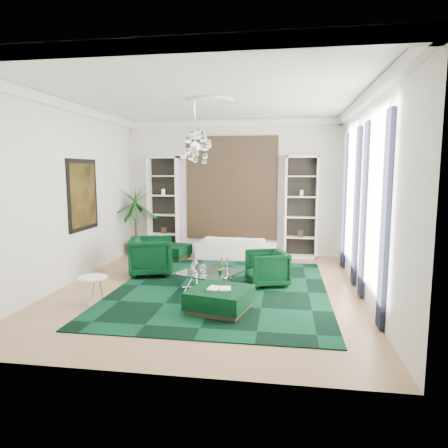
% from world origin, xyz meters
% --- Properties ---
extents(floor, '(6.00, 7.00, 0.02)m').
position_xyz_m(floor, '(0.00, 0.00, -0.01)').
color(floor, '#A57F57').
rests_on(floor, ground).
extents(ceiling, '(6.00, 7.00, 0.02)m').
position_xyz_m(ceiling, '(0.00, 0.00, 3.81)').
color(ceiling, white).
rests_on(ceiling, ground).
extents(wall_back, '(6.00, 0.02, 3.80)m').
position_xyz_m(wall_back, '(0.00, 3.51, 1.90)').
color(wall_back, silver).
rests_on(wall_back, ground).
extents(wall_front, '(6.00, 0.02, 3.80)m').
position_xyz_m(wall_front, '(0.00, -3.51, 1.90)').
color(wall_front, silver).
rests_on(wall_front, ground).
extents(wall_left, '(0.02, 7.00, 3.80)m').
position_xyz_m(wall_left, '(-3.01, 0.00, 1.90)').
color(wall_left, silver).
rests_on(wall_left, ground).
extents(wall_right, '(0.02, 7.00, 3.80)m').
position_xyz_m(wall_right, '(3.01, 0.00, 1.90)').
color(wall_right, silver).
rests_on(wall_right, ground).
extents(crown_molding, '(6.00, 7.00, 0.18)m').
position_xyz_m(crown_molding, '(0.00, 0.00, 3.70)').
color(crown_molding, white).
rests_on(crown_molding, ceiling).
extents(ceiling_medallion, '(0.90, 0.90, 0.05)m').
position_xyz_m(ceiling_medallion, '(0.00, 0.30, 3.77)').
color(ceiling_medallion, white).
rests_on(ceiling_medallion, ceiling).
extents(tapestry, '(2.50, 0.06, 2.80)m').
position_xyz_m(tapestry, '(0.00, 3.46, 1.90)').
color(tapestry, black).
rests_on(tapestry, wall_back).
extents(shelving_left, '(0.90, 0.38, 2.80)m').
position_xyz_m(shelving_left, '(-1.95, 3.31, 1.40)').
color(shelving_left, white).
rests_on(shelving_left, floor).
extents(shelving_right, '(0.90, 0.38, 2.80)m').
position_xyz_m(shelving_right, '(1.95, 3.31, 1.40)').
color(shelving_right, white).
rests_on(shelving_right, floor).
extents(painting, '(0.04, 1.30, 1.60)m').
position_xyz_m(painting, '(-2.97, 0.60, 1.85)').
color(painting, black).
rests_on(painting, wall_left).
extents(window_near, '(0.03, 1.10, 2.90)m').
position_xyz_m(window_near, '(2.99, -0.90, 1.90)').
color(window_near, white).
rests_on(window_near, wall_right).
extents(curtain_near_a, '(0.07, 0.30, 3.25)m').
position_xyz_m(curtain_near_a, '(2.96, -1.68, 1.65)').
color(curtain_near_a, black).
rests_on(curtain_near_a, floor).
extents(curtain_near_b, '(0.07, 0.30, 3.25)m').
position_xyz_m(curtain_near_b, '(2.96, -0.12, 1.65)').
color(curtain_near_b, black).
rests_on(curtain_near_b, floor).
extents(window_far, '(0.03, 1.10, 2.90)m').
position_xyz_m(window_far, '(2.99, 1.50, 1.90)').
color(window_far, white).
rests_on(window_far, wall_right).
extents(curtain_far_a, '(0.07, 0.30, 3.25)m').
position_xyz_m(curtain_far_a, '(2.96, 0.72, 1.65)').
color(curtain_far_a, black).
rests_on(curtain_far_a, floor).
extents(curtain_far_b, '(0.07, 0.30, 3.25)m').
position_xyz_m(curtain_far_b, '(2.96, 2.28, 1.65)').
color(curtain_far_b, black).
rests_on(curtain_far_b, floor).
extents(rug, '(4.20, 5.00, 0.02)m').
position_xyz_m(rug, '(0.25, -0.03, 0.01)').
color(rug, black).
rests_on(rug, floor).
extents(sofa, '(2.15, 0.91, 0.62)m').
position_xyz_m(sofa, '(0.21, 2.90, 0.31)').
color(sofa, white).
rests_on(sofa, floor).
extents(armchair_left, '(1.19, 1.18, 0.88)m').
position_xyz_m(armchair_left, '(-1.51, 0.89, 0.44)').
color(armchair_left, black).
rests_on(armchair_left, floor).
extents(armchair_right, '(1.01, 1.00, 0.73)m').
position_xyz_m(armchair_right, '(1.15, 0.42, 0.37)').
color(armchair_right, black).
rests_on(armchair_right, floor).
extents(coffee_table, '(1.41, 1.41, 0.37)m').
position_xyz_m(coffee_table, '(0.03, -0.04, 0.18)').
color(coffee_table, white).
rests_on(coffee_table, floor).
extents(ottoman_side, '(0.99, 0.99, 0.37)m').
position_xyz_m(ottoman_side, '(-1.52, 2.62, 0.18)').
color(ottoman_side, black).
rests_on(ottoman_side, floor).
extents(ottoman_front, '(1.17, 1.17, 0.39)m').
position_xyz_m(ottoman_front, '(0.42, -1.25, 0.19)').
color(ottoman_front, black).
rests_on(ottoman_front, floor).
extents(book, '(0.40, 0.27, 0.03)m').
position_xyz_m(book, '(0.42, -1.25, 0.40)').
color(book, white).
rests_on(book, ottoman_front).
extents(side_table, '(0.54, 0.54, 0.50)m').
position_xyz_m(side_table, '(-1.88, -1.27, 0.25)').
color(side_table, white).
rests_on(side_table, floor).
extents(palm, '(1.76, 1.76, 2.49)m').
position_xyz_m(palm, '(-2.65, 2.90, 1.24)').
color(palm, '#154F16').
rests_on(palm, floor).
extents(chandelier, '(0.92, 0.92, 0.78)m').
position_xyz_m(chandelier, '(-0.29, 0.09, 2.85)').
color(chandelier, white).
rests_on(chandelier, ceiling).
extents(table_plant, '(0.15, 0.13, 0.24)m').
position_xyz_m(table_plant, '(0.29, -0.27, 0.49)').
color(table_plant, '#154F16').
rests_on(table_plant, coffee_table).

